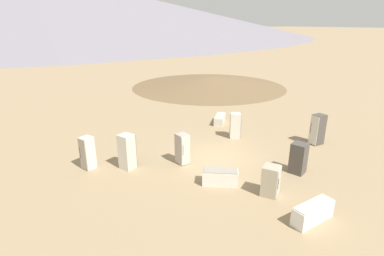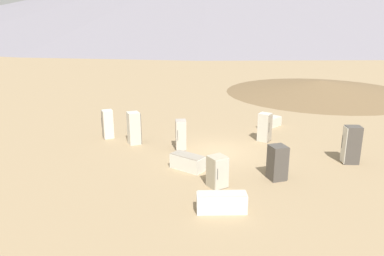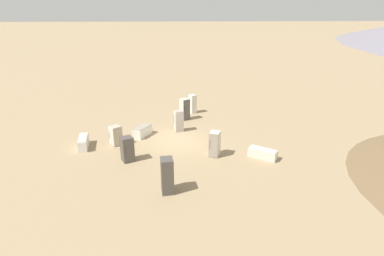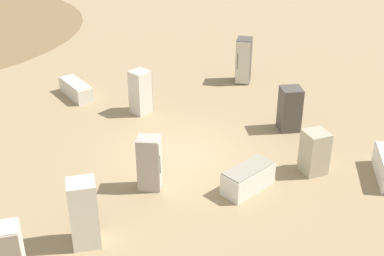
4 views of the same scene
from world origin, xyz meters
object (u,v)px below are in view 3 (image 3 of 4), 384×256
(discarded_fridge_3, at_px, (167,176))
(discarded_fridge_6, at_px, (143,131))
(discarded_fridge_1, at_px, (179,121))
(discarded_fridge_8, at_px, (127,149))
(discarded_fridge_0, at_px, (263,153))
(discarded_fridge_7, at_px, (185,109))
(discarded_fridge_2, at_px, (193,104))
(discarded_fridge_4, at_px, (83,142))
(discarded_fridge_9, at_px, (116,135))
(discarded_fridge_5, at_px, (215,144))

(discarded_fridge_3, xyz_separation_m, discarded_fridge_6, (-8.21, -1.41, -0.60))
(discarded_fridge_1, bearing_deg, discarded_fridge_8, 132.37)
(discarded_fridge_0, relative_size, discarded_fridge_7, 0.97)
(discarded_fridge_6, relative_size, discarded_fridge_7, 0.95)
(discarded_fridge_1, xyz_separation_m, discarded_fridge_3, (8.81, -1.47, 0.12))
(discarded_fridge_1, distance_m, discarded_fridge_3, 8.93)
(discarded_fridge_2, height_order, discarded_fridge_3, discarded_fridge_3)
(discarded_fridge_0, xyz_separation_m, discarded_fridge_2, (-10.32, -3.16, 0.56))
(discarded_fridge_6, bearing_deg, discarded_fridge_4, -125.50)
(discarded_fridge_4, height_order, discarded_fridge_8, discarded_fridge_8)
(discarded_fridge_7, bearing_deg, discarded_fridge_9, 14.19)
(discarded_fridge_8, xyz_separation_m, discarded_fridge_9, (-2.73, -0.99, -0.10))
(discarded_fridge_3, relative_size, discarded_fridge_9, 1.38)
(discarded_fridge_2, height_order, discarded_fridge_9, discarded_fridge_2)
(discarded_fridge_3, height_order, discarded_fridge_4, discarded_fridge_3)
(discarded_fridge_2, bearing_deg, discarded_fridge_0, -100.30)
(discarded_fridge_8, bearing_deg, discarded_fridge_9, -91.74)
(discarded_fridge_1, relative_size, discarded_fridge_6, 0.94)
(discarded_fridge_5, bearing_deg, discarded_fridge_4, 12.33)
(discarded_fridge_5, height_order, discarded_fridge_9, discarded_fridge_5)
(discarded_fridge_1, relative_size, discarded_fridge_9, 1.21)
(discarded_fridge_9, bearing_deg, discarded_fridge_0, -145.22)
(discarded_fridge_4, xyz_separation_m, discarded_fridge_9, (-0.18, 2.23, 0.32))
(discarded_fridge_3, height_order, discarded_fridge_6, discarded_fridge_3)
(discarded_fridge_0, distance_m, discarded_fridge_6, 9.30)
(discarded_fridge_3, bearing_deg, discarded_fridge_9, 113.72)
(discarded_fridge_0, distance_m, discarded_fridge_9, 10.34)
(discarded_fridge_7, bearing_deg, discarded_fridge_0, 88.90)
(discarded_fridge_0, relative_size, discarded_fridge_6, 1.01)
(discarded_fridge_2, xyz_separation_m, discarded_fridge_6, (5.30, -4.67, -0.51))
(discarded_fridge_2, distance_m, discarded_fridge_6, 7.08)
(discarded_fridge_1, distance_m, discarded_fridge_2, 5.02)
(discarded_fridge_4, height_order, discarded_fridge_9, discarded_fridge_9)
(discarded_fridge_7, xyz_separation_m, discarded_fridge_9, (4.90, -5.58, -0.25))
(discarded_fridge_2, distance_m, discarded_fridge_9, 9.41)
(discarded_fridge_2, distance_m, discarded_fridge_5, 9.56)
(discarded_fridge_4, distance_m, discarded_fridge_7, 9.34)
(discarded_fridge_0, height_order, discarded_fridge_5, discarded_fridge_5)
(discarded_fridge_7, height_order, discarded_fridge_9, discarded_fridge_7)
(discarded_fridge_2, bearing_deg, discarded_fridge_9, -161.40)
(discarded_fridge_1, bearing_deg, discarded_fridge_4, 98.25)
(discarded_fridge_7, bearing_deg, discarded_fridge_1, 46.60)
(discarded_fridge_1, bearing_deg, discarded_fridge_2, -30.43)
(discarded_fridge_5, relative_size, discarded_fridge_7, 0.90)
(discarded_fridge_2, xyz_separation_m, discarded_fridge_9, (6.76, -6.54, -0.18))
(discarded_fridge_1, height_order, discarded_fridge_9, discarded_fridge_1)
(discarded_fridge_1, xyz_separation_m, discarded_fridge_2, (-4.69, 1.79, 0.03))
(discarded_fridge_2, bearing_deg, discarded_fridge_3, -130.92)
(discarded_fridge_0, height_order, discarded_fridge_8, discarded_fridge_8)
(discarded_fridge_1, distance_m, discarded_fridge_8, 6.09)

